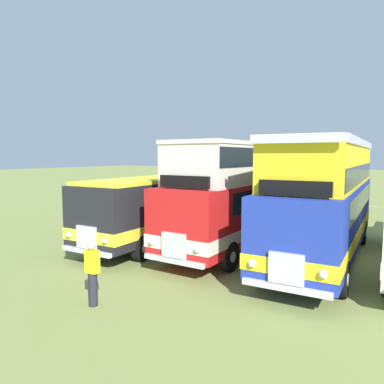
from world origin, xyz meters
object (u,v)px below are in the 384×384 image
at_px(bus_first_in_row, 176,201).
at_px(bus_second_in_row, 246,189).
at_px(bus_third_in_row, 325,198).
at_px(marshal_person, 92,273).

distance_m(bus_first_in_row, bus_second_in_row, 3.57).
relative_size(bus_second_in_row, bus_third_in_row, 1.02).
bearing_deg(bus_first_in_row, marshal_person, -71.78).
bearing_deg(bus_first_in_row, bus_third_in_row, -1.98).
bearing_deg(marshal_person, bus_first_in_row, 108.22).
relative_size(bus_first_in_row, bus_second_in_row, 1.05).
distance_m(bus_second_in_row, bus_third_in_row, 3.52).
height_order(bus_second_in_row, marshal_person, bus_second_in_row).
relative_size(bus_first_in_row, marshal_person, 6.63).
xyz_separation_m(bus_first_in_row, marshal_person, (2.62, -7.95, -0.87)).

